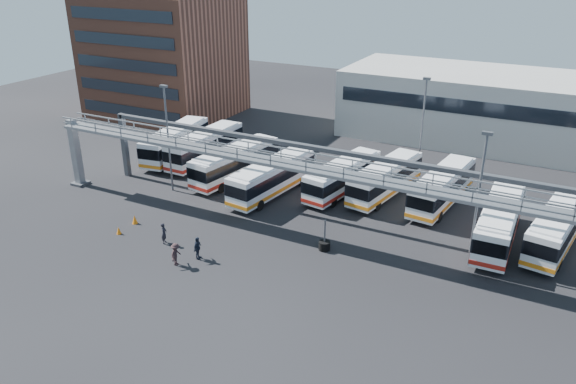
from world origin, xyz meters
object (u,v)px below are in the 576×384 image
at_px(bus_0, 175,141).
at_px(bus_2, 235,162).
at_px(tire_stack, 324,245).
at_px(bus_8, 557,227).
at_px(light_pole_back, 422,123).
at_px(pedestrian_d, 198,248).
at_px(light_pole_left, 168,133).
at_px(cone_left, 135,219).
at_px(cone_right, 119,230).
at_px(pedestrian_a, 164,233).
at_px(pedestrian_c, 176,254).
at_px(bus_5, 385,178).
at_px(bus_6, 442,186).
at_px(bus_4, 343,176).
at_px(bus_3, 272,177).
at_px(bus_1, 205,146).
at_px(bus_7, 499,222).

height_order(bus_0, bus_2, bus_0).
bearing_deg(tire_stack, bus_8, 28.59).
bearing_deg(bus_0, light_pole_back, 5.57).
bearing_deg(bus_0, pedestrian_d, -56.72).
relative_size(light_pole_left, bus_8, 0.94).
distance_m(cone_left, cone_right, 2.05).
distance_m(pedestrian_a, pedestrian_c, 3.66).
relative_size(bus_5, pedestrian_d, 5.99).
relative_size(bus_2, pedestrian_c, 6.35).
distance_m(bus_6, pedestrian_d, 22.75).
xyz_separation_m(light_pole_left, bus_8, (33.33, 4.67, -3.94)).
bearing_deg(tire_stack, pedestrian_d, -144.40).
relative_size(light_pole_back, pedestrian_a, 5.85).
distance_m(bus_4, cone_right, 20.80).
distance_m(bus_0, bus_2, 9.58).
distance_m(bus_8, tire_stack, 17.89).
distance_m(bus_2, cone_right, 14.69).
bearing_deg(bus_4, pedestrian_c, -98.34).
bearing_deg(cone_left, light_pole_back, 49.02).
relative_size(pedestrian_d, cone_right, 2.91).
relative_size(bus_6, pedestrian_d, 6.09).
height_order(bus_3, pedestrian_a, bus_3).
distance_m(bus_0, bus_8, 38.89).
xyz_separation_m(bus_2, cone_right, (-2.09, -14.46, -1.53)).
bearing_deg(bus_2, pedestrian_c, -64.08).
xyz_separation_m(bus_3, bus_5, (9.46, 4.68, -0.05)).
relative_size(light_pole_left, pedestrian_d, 5.67).
relative_size(bus_0, bus_2, 1.01).
height_order(bus_3, bus_5, bus_3).
bearing_deg(bus_1, bus_5, 2.15).
bearing_deg(bus_0, bus_7, -15.41).
height_order(bus_7, cone_right, bus_7).
height_order(bus_1, bus_8, bus_1).
relative_size(bus_3, bus_4, 1.05).
distance_m(light_pole_left, light_pole_back, 24.41).
bearing_deg(bus_8, pedestrian_a, -145.08).
relative_size(bus_5, tire_stack, 4.22).
distance_m(bus_3, cone_right, 14.73).
height_order(bus_3, bus_8, bus_3).
height_order(bus_7, pedestrian_d, bus_7).
distance_m(bus_2, pedestrian_d, 15.94).
height_order(bus_6, pedestrian_d, bus_6).
xyz_separation_m(pedestrian_c, cone_right, (-7.21, 1.74, -0.57)).
bearing_deg(bus_2, pedestrian_a, -72.60).
height_order(light_pole_left, light_pole_back, same).
height_order(light_pole_left, cone_left, light_pole_left).
bearing_deg(pedestrian_a, tire_stack, -90.77).
bearing_deg(bus_4, pedestrian_a, -109.40).
height_order(bus_1, pedestrian_a, bus_1).
relative_size(light_pole_back, bus_2, 0.91).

